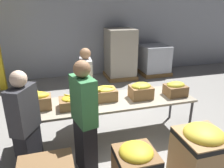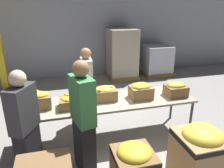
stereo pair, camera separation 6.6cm
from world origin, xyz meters
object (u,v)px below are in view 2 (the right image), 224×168
at_px(banana_box_1, 72,101).
at_px(sorting_table, 109,103).
at_px(volunteer_0, 25,127).
at_px(volunteer_2, 87,87).
at_px(pallet_stack_1, 156,60).
at_px(banana_box_4, 176,89).
at_px(banana_box_3, 141,90).
at_px(pallet_stack_0, 122,54).
at_px(banana_box_0, 36,100).
at_px(donation_bin_2, 199,154).
at_px(banana_box_2, 105,93).
at_px(volunteer_1, 83,119).

bearing_deg(banana_box_1, sorting_table, 7.94).
xyz_separation_m(banana_box_1, volunteer_0, (-0.71, -0.56, -0.07)).
distance_m(volunteer_2, pallet_stack_1, 4.08).
relative_size(banana_box_1, banana_box_4, 1.14).
height_order(banana_box_4, volunteer_0, volunteer_0).
distance_m(banana_box_3, volunteer_2, 1.18).
xyz_separation_m(pallet_stack_0, pallet_stack_1, (1.33, 0.06, -0.31)).
bearing_deg(banana_box_3, banana_box_0, 178.45).
height_order(banana_box_4, donation_bin_2, banana_box_4).
distance_m(banana_box_0, pallet_stack_0, 4.30).
height_order(volunteer_0, pallet_stack_0, pallet_stack_0).
distance_m(banana_box_4, volunteer_0, 2.75).
bearing_deg(volunteer_0, banana_box_3, -45.33).
xyz_separation_m(banana_box_0, banana_box_2, (1.21, 0.06, -0.02)).
distance_m(banana_box_1, pallet_stack_0, 4.06).
xyz_separation_m(volunteer_0, pallet_stack_0, (2.71, 4.10, -0.00)).
distance_m(banana_box_3, volunteer_1, 1.37).
height_order(banana_box_1, volunteer_0, volunteer_0).
relative_size(banana_box_4, donation_bin_2, 0.43).
relative_size(banana_box_1, donation_bin_2, 0.49).
relative_size(sorting_table, banana_box_0, 6.48).
relative_size(sorting_table, banana_box_1, 7.22).
height_order(volunteer_1, pallet_stack_0, volunteer_1).
xyz_separation_m(banana_box_1, banana_box_3, (1.29, 0.05, 0.05)).
xyz_separation_m(banana_box_4, volunteer_0, (-2.70, -0.55, -0.10)).
xyz_separation_m(sorting_table, volunteer_1, (-0.56, -0.74, 0.14)).
bearing_deg(pallet_stack_0, banana_box_0, -127.00).
bearing_deg(banana_box_2, banana_box_3, -9.19).
distance_m(volunteer_1, donation_bin_2, 1.73).
relative_size(sorting_table, banana_box_2, 7.76).
xyz_separation_m(sorting_table, donation_bin_2, (0.98, -1.41, -0.27)).
bearing_deg(banana_box_1, banana_box_2, 14.64).
bearing_deg(donation_bin_2, banana_box_3, 104.82).
distance_m(banana_box_0, volunteer_1, 1.02).
relative_size(banana_box_0, volunteer_2, 0.30).
bearing_deg(volunteer_0, donation_bin_2, -80.17).
distance_m(volunteer_2, donation_bin_2, 2.48).
xyz_separation_m(banana_box_1, banana_box_4, (1.98, -0.01, 0.03)).
distance_m(banana_box_4, volunteer_2, 1.79).
bearing_deg(donation_bin_2, volunteer_2, 121.12).
xyz_separation_m(banana_box_1, volunteer_1, (0.10, -0.64, -0.02)).
bearing_deg(banana_box_2, volunteer_0, -151.59).
height_order(sorting_table, donation_bin_2, donation_bin_2).
xyz_separation_m(volunteer_2, donation_bin_2, (1.27, -2.11, -0.34)).
distance_m(banana_box_2, banana_box_3, 0.68).
bearing_deg(banana_box_1, pallet_stack_1, 47.31).
bearing_deg(sorting_table, banana_box_4, -4.40).
height_order(pallet_stack_0, pallet_stack_1, pallet_stack_0).
bearing_deg(banana_box_1, banana_box_4, -0.23).
height_order(volunteer_2, pallet_stack_0, pallet_stack_0).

